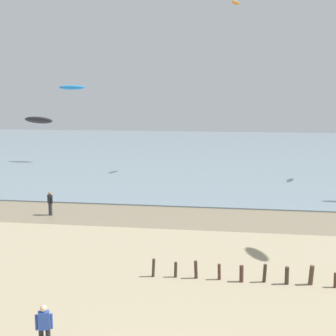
{
  "coord_description": "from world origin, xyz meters",
  "views": [
    {
      "loc": [
        2.14,
        -10.58,
        8.49
      ],
      "look_at": [
        -0.81,
        10.15,
        5.07
      ],
      "focal_mm": 48.1,
      "sensor_mm": 36.0,
      "label": 1
    }
  ],
  "objects_px": {
    "kite_aloft_5": "(38,120)",
    "kite_aloft_6": "(236,3)",
    "person_left_flank": "(50,203)",
    "kite_aloft_2": "(72,87)",
    "person_by_waterline": "(44,328)"
  },
  "relations": [
    {
      "from": "kite_aloft_2",
      "to": "kite_aloft_6",
      "type": "xyz_separation_m",
      "value": [
        19.74,
        -4.69,
        8.53
      ]
    },
    {
      "from": "person_by_waterline",
      "to": "kite_aloft_2",
      "type": "height_order",
      "value": "kite_aloft_2"
    },
    {
      "from": "person_by_waterline",
      "to": "kite_aloft_5",
      "type": "bearing_deg",
      "value": 113.87
    },
    {
      "from": "person_left_flank",
      "to": "kite_aloft_5",
      "type": "bearing_deg",
      "value": 119.9
    },
    {
      "from": "kite_aloft_2",
      "to": "kite_aloft_5",
      "type": "bearing_deg",
      "value": 107.68
    },
    {
      "from": "kite_aloft_5",
      "to": "kite_aloft_6",
      "type": "bearing_deg",
      "value": -108.41
    },
    {
      "from": "kite_aloft_2",
      "to": "kite_aloft_6",
      "type": "height_order",
      "value": "kite_aloft_6"
    },
    {
      "from": "person_by_waterline",
      "to": "person_left_flank",
      "type": "relative_size",
      "value": 1.0
    },
    {
      "from": "kite_aloft_2",
      "to": "kite_aloft_6",
      "type": "relative_size",
      "value": 1.87
    },
    {
      "from": "kite_aloft_2",
      "to": "person_by_waterline",
      "type": "bearing_deg",
      "value": 113.86
    },
    {
      "from": "person_left_flank",
      "to": "person_by_waterline",
      "type": "bearing_deg",
      "value": -67.95
    },
    {
      "from": "person_left_flank",
      "to": "kite_aloft_5",
      "type": "distance_m",
      "value": 7.74
    },
    {
      "from": "person_by_waterline",
      "to": "kite_aloft_5",
      "type": "height_order",
      "value": "kite_aloft_5"
    },
    {
      "from": "person_left_flank",
      "to": "kite_aloft_5",
      "type": "height_order",
      "value": "kite_aloft_5"
    },
    {
      "from": "person_left_flank",
      "to": "kite_aloft_6",
      "type": "bearing_deg",
      "value": 57.22
    }
  ]
}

